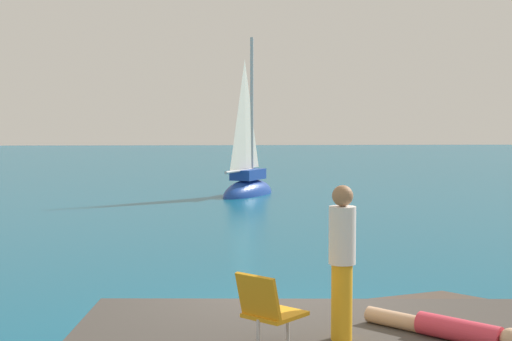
% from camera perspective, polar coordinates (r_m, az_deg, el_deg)
% --- Properties ---
extents(ground_plane, '(160.00, 160.00, 0.00)m').
position_cam_1_polar(ground_plane, '(9.93, 1.63, -12.91)').
color(ground_plane, '#0F5675').
extents(boulder_seaward, '(1.91, 1.74, 1.06)m').
position_cam_1_polar(boulder_seaward, '(10.19, 12.98, -12.57)').
color(boulder_seaward, '#483B31').
rests_on(boulder_seaward, ground).
extents(sailboat_near, '(2.79, 3.73, 6.82)m').
position_cam_1_polar(sailboat_near, '(28.06, -0.65, -1.23)').
color(sailboat_near, '#193D99').
rests_on(sailboat_near, ground).
extents(person_sunbather, '(1.33, 1.35, 0.25)m').
position_cam_1_polar(person_sunbather, '(7.88, 15.04, -12.10)').
color(person_sunbather, '#DB384C').
rests_on(person_sunbather, shore_ledge).
extents(person_standing, '(0.28, 0.28, 1.62)m').
position_cam_1_polar(person_standing, '(7.48, 6.90, -6.95)').
color(person_standing, gold).
rests_on(person_standing, shore_ledge).
extents(beach_chair, '(0.76, 0.76, 0.80)m').
position_cam_1_polar(beach_chair, '(7.15, 0.94, -10.92)').
color(beach_chair, orange).
rests_on(beach_chair, shore_ledge).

